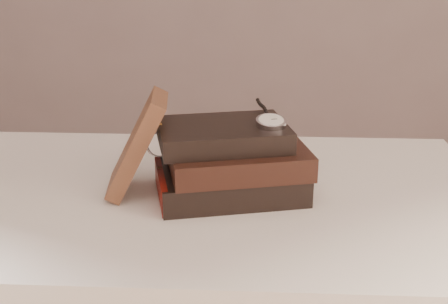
{
  "coord_description": "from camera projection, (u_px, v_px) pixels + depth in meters",
  "views": [
    {
      "loc": [
        0.09,
        -0.57,
        1.17
      ],
      "look_at": [
        0.04,
        0.34,
        0.82
      ],
      "focal_mm": 47.04,
      "sensor_mm": 36.0,
      "label": 1
    }
  ],
  "objects": [
    {
      "name": "eyeglasses",
      "position": [
        174.0,
        143.0,
        1.04
      ],
      "size": [
        0.12,
        0.14,
        0.05
      ],
      "color": "silver",
      "rests_on": "book_stack"
    },
    {
      "name": "pocket_watch",
      "position": [
        270.0,
        121.0,
        0.96
      ],
      "size": [
        0.06,
        0.16,
        0.02
      ],
      "color": "silver",
      "rests_on": "book_stack"
    },
    {
      "name": "book_stack",
      "position": [
        231.0,
        162.0,
        0.98
      ],
      "size": [
        0.28,
        0.22,
        0.12
      ],
      "color": "black",
      "rests_on": "table"
    },
    {
      "name": "journal",
      "position": [
        137.0,
        144.0,
        0.98
      ],
      "size": [
        0.12,
        0.12,
        0.17
      ],
      "primitive_type": "cube",
      "rotation": [
        0.0,
        0.48,
        0.12
      ],
      "color": "#48291B",
      "rests_on": "table"
    },
    {
      "name": "table",
      "position": [
        202.0,
        238.0,
        1.04
      ],
      "size": [
        1.0,
        0.6,
        0.75
      ],
      "color": "white",
      "rests_on": "ground"
    }
  ]
}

